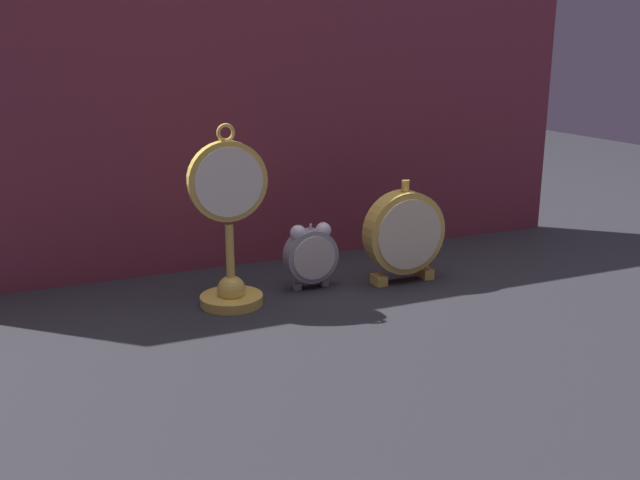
% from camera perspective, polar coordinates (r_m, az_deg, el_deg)
% --- Properties ---
extents(ground_plane, '(4.00, 4.00, 0.00)m').
position_cam_1_polar(ground_plane, '(1.15, 1.61, -6.00)').
color(ground_plane, '#232328').
extents(fabric_backdrop_drape, '(1.33, 0.01, 0.56)m').
position_cam_1_polar(fabric_backdrop_drape, '(1.37, -4.16, 9.64)').
color(fabric_backdrop_drape, brown).
rests_on(fabric_backdrop_drape, ground_plane).
extents(pocket_watch_on_stand, '(0.13, 0.10, 0.30)m').
position_cam_1_polar(pocket_watch_on_stand, '(1.16, -7.26, 0.53)').
color(pocket_watch_on_stand, gold).
rests_on(pocket_watch_on_stand, ground_plane).
extents(alarm_clock_twin_bell, '(0.09, 0.03, 0.12)m').
position_cam_1_polar(alarm_clock_twin_bell, '(1.25, -0.72, -1.03)').
color(alarm_clock_twin_bell, gray).
rests_on(alarm_clock_twin_bell, ground_plane).
extents(mantel_clock_silver, '(0.15, 0.04, 0.19)m').
position_cam_1_polar(mantel_clock_silver, '(1.28, 6.76, 0.55)').
color(mantel_clock_silver, gold).
rests_on(mantel_clock_silver, ground_plane).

